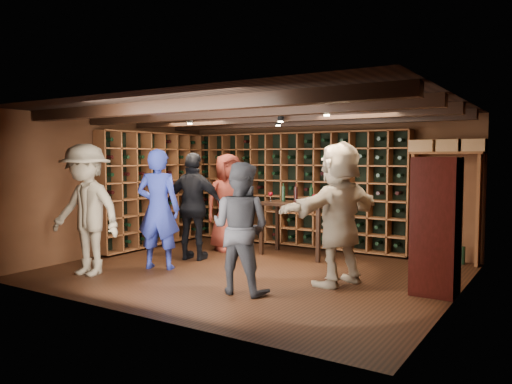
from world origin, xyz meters
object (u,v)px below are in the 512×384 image
Objects in this scene: man_grey_suit at (240,228)px; guest_red_floral at (228,202)px; guest_khaki at (86,210)px; guest_woman_black at (194,206)px; tasting_table at (297,209)px; man_blue_shirt at (158,209)px; guest_beige at (339,213)px; display_cabinet at (436,229)px.

guest_red_floral is at bearing -56.20° from man_grey_suit.
guest_khaki is (-0.64, -2.78, 0.06)m from guest_red_floral.
guest_woman_black reaches higher than man_grey_suit.
guest_red_floral is at bearing 71.99° from guest_khaki.
guest_woman_black is at bearing -133.88° from tasting_table.
man_grey_suit is at bearing 143.06° from man_blue_shirt.
man_grey_suit is 1.43m from guest_beige.
guest_beige reaches higher than guest_red_floral.
man_blue_shirt is 2.88m from guest_beige.
guest_red_floral reaches higher than tasting_table.
man_grey_suit is at bearing 129.63° from guest_woman_black.
guest_beige is (2.81, 0.61, 0.04)m from man_blue_shirt.
display_cabinet is at bearing -154.15° from man_grey_suit.
guest_red_floral is 1.40× the size of tasting_table.
guest_red_floral is (-1.89, 2.37, 0.07)m from man_grey_suit.
guest_beige is at bearing -42.18° from tasting_table.
man_blue_shirt reaches higher than man_grey_suit.
guest_beige is 2.06m from tasting_table.
guest_khaki is at bearing 54.24° from guest_woman_black.
display_cabinet is 0.94× the size of guest_woman_black.
tasting_table is (-0.52, 2.56, -0.01)m from man_grey_suit.
man_grey_suit is 3.03m from guest_red_floral.
guest_beige is at bearing 160.19° from guest_woman_black.
display_cabinet is 2.52m from man_grey_suit.
guest_red_floral is 3.08m from guest_beige.
man_grey_suit is (1.90, -0.48, -0.10)m from man_blue_shirt.
guest_khaki is 1.50× the size of tasting_table.
display_cabinet is 4.04m from guest_woman_black.
guest_woman_black reaches higher than display_cabinet.
display_cabinet reaches higher than tasting_table.
display_cabinet is 1.28m from guest_beige.
man_grey_suit is 0.92× the size of guest_woman_black.
guest_woman_black is (0.03, 0.85, -0.02)m from man_blue_shirt.
man_grey_suit is 0.93× the size of guest_red_floral.
guest_woman_black is (-4.04, 0.04, 0.07)m from display_cabinet.
tasting_table is at bearing 50.96° from guest_khaki.
guest_khaki is 3.76m from guest_beige.
guest_red_floral is 0.99× the size of guest_woman_black.
man_blue_shirt reaches higher than guest_red_floral.
guest_red_floral is (0.01, 1.89, -0.03)m from man_blue_shirt.
man_grey_suit is at bearing 4.21° from guest_khaki.
man_grey_suit is 0.86× the size of guest_beige.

